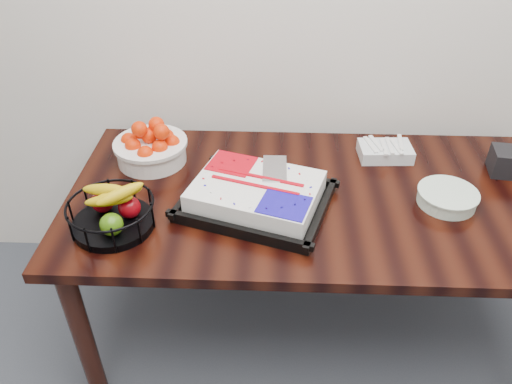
{
  "coord_description": "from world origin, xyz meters",
  "views": [
    {
      "loc": [
        -0.15,
        0.52,
        1.84
      ],
      "look_at": [
        -0.21,
        1.89,
        0.83
      ],
      "focal_mm": 35.0,
      "sensor_mm": 36.0,
      "label": 1
    }
  ],
  "objects_px": {
    "cake_tray": "(256,195)",
    "fruit_basket": "(111,212)",
    "table": "(312,212)",
    "plate_stack": "(447,197)",
    "tangerine_bowl": "(150,144)",
    "napkin_box": "(510,162)"
  },
  "relations": [
    {
      "from": "table",
      "to": "plate_stack",
      "type": "distance_m",
      "value": 0.48
    },
    {
      "from": "cake_tray",
      "to": "tangerine_bowl",
      "type": "bearing_deg",
      "value": 147.37
    },
    {
      "from": "napkin_box",
      "to": "fruit_basket",
      "type": "bearing_deg",
      "value": -164.98
    },
    {
      "from": "table",
      "to": "cake_tray",
      "type": "xyz_separation_m",
      "value": [
        -0.21,
        -0.08,
        0.13
      ]
    },
    {
      "from": "table",
      "to": "plate_stack",
      "type": "xyz_separation_m",
      "value": [
        0.47,
        -0.04,
        0.11
      ]
    },
    {
      "from": "cake_tray",
      "to": "fruit_basket",
      "type": "relative_size",
      "value": 2.02
    },
    {
      "from": "napkin_box",
      "to": "table",
      "type": "bearing_deg",
      "value": -167.52
    },
    {
      "from": "cake_tray",
      "to": "tangerine_bowl",
      "type": "relative_size",
      "value": 2.0
    },
    {
      "from": "tangerine_bowl",
      "to": "cake_tray",
      "type": "bearing_deg",
      "value": -32.63
    },
    {
      "from": "tangerine_bowl",
      "to": "plate_stack",
      "type": "relative_size",
      "value": 1.37
    },
    {
      "from": "fruit_basket",
      "to": "plate_stack",
      "type": "bearing_deg",
      "value": 8.68
    },
    {
      "from": "table",
      "to": "tangerine_bowl",
      "type": "xyz_separation_m",
      "value": [
        -0.64,
        0.19,
        0.17
      ]
    },
    {
      "from": "cake_tray",
      "to": "fruit_basket",
      "type": "distance_m",
      "value": 0.49
    },
    {
      "from": "cake_tray",
      "to": "tangerine_bowl",
      "type": "distance_m",
      "value": 0.51
    },
    {
      "from": "plate_stack",
      "to": "tangerine_bowl",
      "type": "bearing_deg",
      "value": 167.88
    },
    {
      "from": "tangerine_bowl",
      "to": "napkin_box",
      "type": "xyz_separation_m",
      "value": [
        1.39,
        -0.03,
        -0.03
      ]
    },
    {
      "from": "tangerine_bowl",
      "to": "plate_stack",
      "type": "distance_m",
      "value": 1.13
    },
    {
      "from": "table",
      "to": "tangerine_bowl",
      "type": "distance_m",
      "value": 0.69
    },
    {
      "from": "cake_tray",
      "to": "plate_stack",
      "type": "xyz_separation_m",
      "value": [
        0.68,
        0.04,
        -0.02
      ]
    },
    {
      "from": "fruit_basket",
      "to": "napkin_box",
      "type": "xyz_separation_m",
      "value": [
        1.44,
        0.39,
        -0.01
      ]
    },
    {
      "from": "tangerine_bowl",
      "to": "plate_stack",
      "type": "height_order",
      "value": "tangerine_bowl"
    },
    {
      "from": "cake_tray",
      "to": "fruit_basket",
      "type": "xyz_separation_m",
      "value": [
        -0.47,
        -0.14,
        0.02
      ]
    }
  ]
}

